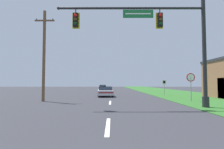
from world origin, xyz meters
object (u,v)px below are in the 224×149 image
at_px(signal_mast, 168,38).
at_px(far_car, 104,87).
at_px(stop_sign, 192,81).
at_px(route_sign_post, 165,84).
at_px(utility_pole_near, 45,54).
at_px(car_ahead, 106,91).

distance_m(signal_mast, far_car, 34.07).
relative_size(signal_mast, stop_sign, 4.09).
bearing_deg(route_sign_post, utility_pole_near, -150.49).
height_order(stop_sign, route_sign_post, stop_sign).
distance_m(stop_sign, utility_pole_near, 13.52).
bearing_deg(utility_pole_near, car_ahead, 49.00).
xyz_separation_m(car_ahead, stop_sign, (7.95, -6.19, 1.26)).
height_order(far_car, utility_pole_near, utility_pole_near).
bearing_deg(car_ahead, far_car, 93.80).
distance_m(far_car, route_sign_post, 23.70).
xyz_separation_m(far_car, route_sign_post, (9.32, -21.77, 0.92)).
relative_size(stop_sign, utility_pole_near, 0.30).
distance_m(car_ahead, stop_sign, 10.15).
distance_m(far_car, stop_sign, 30.76).
xyz_separation_m(far_car, utility_pole_near, (-3.82, -29.21, 3.69)).
xyz_separation_m(car_ahead, far_car, (-1.53, 23.05, 0.00)).
height_order(signal_mast, utility_pole_near, utility_pole_near).
height_order(far_car, stop_sign, stop_sign).
distance_m(signal_mast, route_sign_post, 12.36).
bearing_deg(route_sign_post, stop_sign, -88.74).
relative_size(car_ahead, far_car, 0.97).
distance_m(signal_mast, utility_pole_near, 10.71).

